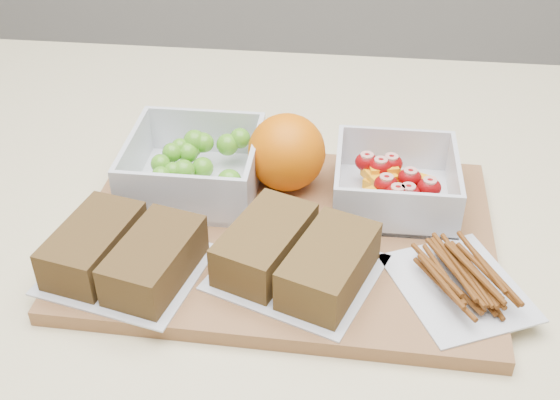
# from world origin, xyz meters

# --- Properties ---
(cutting_board) EXTENTS (0.43, 0.31, 0.02)m
(cutting_board) POSITION_xyz_m (0.00, -0.02, 0.91)
(cutting_board) COLOR #92633C
(cutting_board) RESTS_ON counter
(grape_container) EXTENTS (0.14, 0.14, 0.06)m
(grape_container) POSITION_xyz_m (-0.10, 0.05, 0.94)
(grape_container) COLOR silver
(grape_container) RESTS_ON cutting_board
(fruit_container) EXTENTS (0.13, 0.13, 0.05)m
(fruit_container) POSITION_xyz_m (0.11, 0.04, 0.94)
(fruit_container) COLOR silver
(fruit_container) RESTS_ON cutting_board
(orange) EXTENTS (0.08, 0.08, 0.08)m
(orange) POSITION_xyz_m (-0.00, 0.06, 0.96)
(orange) COLOR orange
(orange) RESTS_ON cutting_board
(sandwich_bag_left) EXTENTS (0.16, 0.15, 0.04)m
(sandwich_bag_left) POSITION_xyz_m (-0.14, -0.10, 0.94)
(sandwich_bag_left) COLOR silver
(sandwich_bag_left) RESTS_ON cutting_board
(sandwich_bag_center) EXTENTS (0.18, 0.17, 0.04)m
(sandwich_bag_center) POSITION_xyz_m (0.02, -0.08, 0.94)
(sandwich_bag_center) COLOR silver
(sandwich_bag_center) RESTS_ON cutting_board
(pretzel_bag) EXTENTS (0.15, 0.16, 0.03)m
(pretzel_bag) POSITION_xyz_m (0.17, -0.09, 0.93)
(pretzel_bag) COLOR silver
(pretzel_bag) RESTS_ON cutting_board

